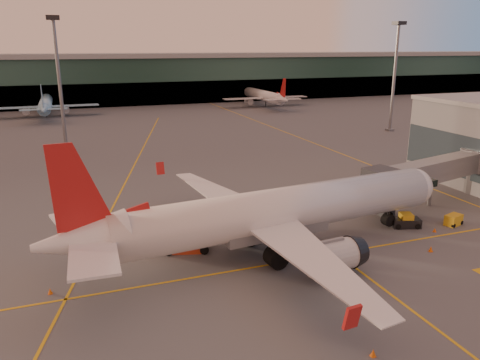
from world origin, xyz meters
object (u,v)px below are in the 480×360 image
object	(u,v)px
catering_truck	(184,227)
pushback_tug	(406,221)
main_airplane	(271,214)
gpu_cart	(454,220)

from	to	relation	value
catering_truck	pushback_tug	bearing A→B (deg)	9.59
pushback_tug	main_airplane	bearing A→B (deg)	-157.29
main_airplane	catering_truck	distance (m)	8.93
main_airplane	gpu_cart	size ratio (longest dim) A/B	17.77
gpu_cart	pushback_tug	distance (m)	5.80
gpu_cart	pushback_tug	world-z (taller)	pushback_tug
gpu_cart	pushback_tug	bearing A→B (deg)	148.54
main_airplane	pushback_tug	bearing A→B (deg)	-2.15
main_airplane	catering_truck	xyz separation A→B (m)	(-7.93, 3.72, -1.70)
main_airplane	pushback_tug	world-z (taller)	main_airplane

